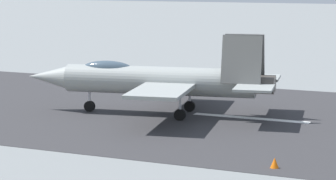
{
  "coord_description": "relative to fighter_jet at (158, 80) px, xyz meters",
  "views": [
    {
      "loc": [
        -13.9,
        45.28,
        9.45
      ],
      "look_at": [
        3.86,
        3.74,
        2.2
      ],
      "focal_mm": 76.33,
      "sensor_mm": 36.0,
      "label": 1
    }
  ],
  "objects": [
    {
      "name": "runway_strip",
      "position": [
        -5.69,
        -1.25,
        -2.43
      ],
      "size": [
        240.0,
        26.0,
        0.02
      ],
      "color": "#333235",
      "rests_on": "ground"
    },
    {
      "name": "fighter_jet",
      "position": [
        0.0,
        0.0,
        0.0
      ],
      "size": [
        18.07,
        13.53,
        5.64
      ],
      "color": "#999E9B",
      "rests_on": "ground"
    },
    {
      "name": "ground_plane",
      "position": [
        -5.67,
        -1.25,
        -2.44
      ],
      "size": [
        400.0,
        400.0,
        0.0
      ],
      "primitive_type": "plane",
      "color": "gray"
    },
    {
      "name": "marker_cone_near",
      "position": [
        -10.93,
        10.37,
        -2.16
      ],
      "size": [
        0.44,
        0.44,
        0.55
      ],
      "primitive_type": "cone",
      "color": "orange",
      "rests_on": "ground"
    }
  ]
}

